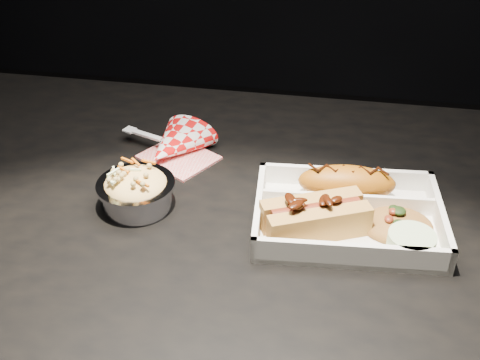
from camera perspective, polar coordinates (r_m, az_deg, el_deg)
name	(u,v)px	position (r m, az deg, el deg)	size (l,w,h in m)	color
dining_table	(241,267)	(0.90, 0.11, -8.23)	(1.20, 0.80, 0.75)	black
food_tray	(347,218)	(0.83, 10.13, -3.61)	(0.26, 0.20, 0.04)	silver
fried_pastry	(347,183)	(0.87, 10.09, -0.24)	(0.14, 0.06, 0.05)	#9E560F
hotdog	(315,215)	(0.79, 7.15, -3.31)	(0.15, 0.11, 0.06)	#BB863F
fried_rice_mound	(398,219)	(0.82, 14.76, -3.58)	(0.10, 0.08, 0.03)	#9E662D
cupcake_liner	(411,244)	(0.79, 15.90, -5.87)	(0.06, 0.06, 0.03)	beige
foil_coleslaw_cup	(136,189)	(0.86, -9.82, -0.83)	(0.11, 0.11, 0.07)	silver
napkin_fork	(174,146)	(0.97, -6.29, 3.25)	(0.18, 0.15, 0.10)	red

